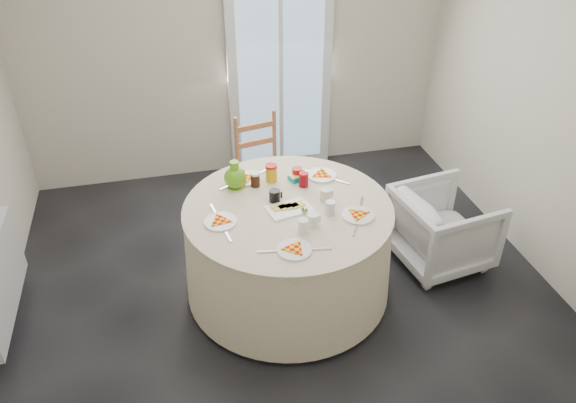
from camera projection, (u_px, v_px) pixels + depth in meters
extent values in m
plane|color=black|center=(287.00, 295.00, 4.22)|extent=(4.00, 4.00, 0.00)
cube|color=#BCB5A3|center=(236.00, 43.00, 5.12)|extent=(4.00, 0.02, 2.60)
cube|color=#BCB5A3|center=(567.00, 110.00, 3.89)|extent=(0.02, 4.00, 2.60)
cube|color=silver|center=(280.00, 68.00, 5.30)|extent=(1.00, 0.08, 2.10)
cube|color=silver|center=(1.00, 280.00, 3.79)|extent=(0.07, 1.00, 0.55)
cylinder|color=beige|center=(288.00, 250.00, 4.07)|extent=(1.50, 1.50, 0.76)
imported|color=silver|center=(444.00, 220.00, 4.36)|extent=(0.73, 0.76, 0.69)
cube|color=#0BA3A5|center=(297.00, 176.00, 4.15)|extent=(0.14, 0.12, 0.05)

